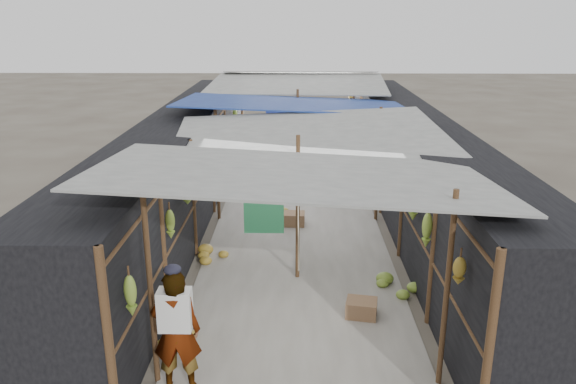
# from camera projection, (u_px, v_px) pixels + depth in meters

# --- Properties ---
(ground) EXTENTS (80.00, 80.00, 0.00)m
(ground) POSITION_uv_depth(u_px,v_px,m) (298.00, 382.00, 7.20)
(ground) COLOR #6B6356
(ground) RESTS_ON ground
(aisle_slab) EXTENTS (3.60, 16.00, 0.02)m
(aisle_slab) POSITION_uv_depth(u_px,v_px,m) (297.00, 212.00, 13.39)
(aisle_slab) COLOR #9E998E
(aisle_slab) RESTS_ON ground
(stall_left) EXTENTS (1.40, 15.00, 2.30)m
(stall_left) POSITION_uv_depth(u_px,v_px,m) (182.00, 165.00, 13.09)
(stall_left) COLOR black
(stall_left) RESTS_ON ground
(stall_right) EXTENTS (1.40, 15.00, 2.30)m
(stall_right) POSITION_uv_depth(u_px,v_px,m) (414.00, 166.00, 13.01)
(stall_right) COLOR black
(stall_right) RESTS_ON ground
(crate_near) EXTENTS (0.51, 0.41, 0.30)m
(crate_near) POSITION_uv_depth(u_px,v_px,m) (293.00, 219.00, 12.50)
(crate_near) COLOR #8D6447
(crate_near) RESTS_ON ground
(crate_mid) EXTENTS (0.53, 0.46, 0.28)m
(crate_mid) POSITION_uv_depth(u_px,v_px,m) (361.00, 309.00, 8.71)
(crate_mid) COLOR #8D6447
(crate_mid) RESTS_ON ground
(crate_back) EXTENTS (0.55, 0.49, 0.29)m
(crate_back) POSITION_uv_depth(u_px,v_px,m) (296.00, 153.00, 18.49)
(crate_back) COLOR #8D6447
(crate_back) RESTS_ON ground
(black_basin) EXTENTS (0.66, 0.66, 0.20)m
(black_basin) POSITION_uv_depth(u_px,v_px,m) (335.00, 195.00, 14.36)
(black_basin) COLOR black
(black_basin) RESTS_ON ground
(vendor_elderly) EXTENTS (0.62, 0.43, 1.63)m
(vendor_elderly) POSITION_uv_depth(u_px,v_px,m) (176.00, 331.00, 6.84)
(vendor_elderly) COLOR white
(vendor_elderly) RESTS_ON ground
(shopper_blue) EXTENTS (0.83, 0.70, 1.49)m
(shopper_blue) POSITION_uv_depth(u_px,v_px,m) (281.00, 162.00, 14.97)
(shopper_blue) COLOR #1F4C9F
(shopper_blue) RESTS_ON ground
(vendor_seated) EXTENTS (0.36, 0.62, 0.96)m
(vendor_seated) POSITION_uv_depth(u_px,v_px,m) (362.00, 176.00, 14.69)
(vendor_seated) COLOR #4E4743
(vendor_seated) RESTS_ON ground
(market_canopy) EXTENTS (5.62, 15.20, 2.77)m
(market_canopy) POSITION_uv_depth(u_px,v_px,m) (299.00, 109.00, 12.99)
(market_canopy) COLOR brown
(market_canopy) RESTS_ON ground
(hanging_bananas) EXTENTS (3.95, 14.26, 0.78)m
(hanging_bananas) POSITION_uv_depth(u_px,v_px,m) (303.00, 146.00, 12.99)
(hanging_bananas) COLOR olive
(hanging_bananas) RESTS_ON ground
(floor_bananas) EXTENTS (4.09, 10.59, 0.35)m
(floor_bananas) POSITION_uv_depth(u_px,v_px,m) (288.00, 215.00, 12.72)
(floor_bananas) COLOR olive
(floor_bananas) RESTS_ON ground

